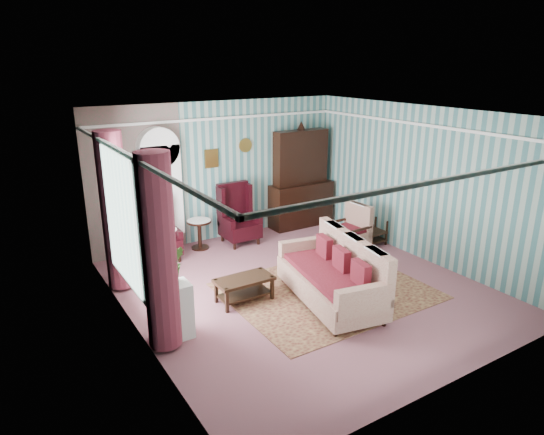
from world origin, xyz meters
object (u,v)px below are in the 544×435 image
bookcase (162,198)px  round_side_table (200,234)px  coffee_table (244,290)px  dresser_hutch (302,176)px  wingback_right (240,214)px  nest_table (374,232)px  sofa (330,270)px  floral_armchair (348,227)px  seated_woman (158,231)px  plant_stand (171,312)px  wingback_left (158,229)px

bookcase → round_side_table: (0.65, -0.24, -0.82)m
coffee_table → bookcase: bearing=96.7°
dresser_hutch → round_side_table: 2.75m
wingback_right → nest_table: wingback_right is taller
nest_table → sofa: (-2.36, -1.51, 0.28)m
nest_table → floral_armchair: floral_armchair is taller
dresser_hutch → coffee_table: (-2.93, -2.60, -0.98)m
seated_woman → floral_armchair: (3.39, -1.51, -0.09)m
plant_stand → coffee_table: (1.37, 0.42, -0.20)m
bookcase → seated_woman: 0.70m
wingback_left → floral_armchair: size_ratio=1.26×
seated_woman → bookcase: bearing=57.3°
wingback_right → round_side_table: bearing=170.0°
sofa → round_side_table: bearing=24.6°
wingback_right → coffee_table: (-1.18, -2.33, -0.43)m
wingback_left → coffee_table: bearing=-76.2°
bookcase → nest_table: (3.82, -1.94, -0.85)m
plant_stand → sofa: 2.53m
dresser_hutch → wingback_right: bearing=-171.2°
seated_woman → plant_stand: bearing=-106.2°
wingback_right → bookcase: bearing=165.4°
sofa → wingback_right: bearing=9.7°
wingback_left → round_side_table: wingback_left is taller
floral_armchair → nest_table: bearing=-96.9°
dresser_hutch → floral_armchair: 1.91m
wingback_left → nest_table: wingback_left is taller
coffee_table → sofa: bearing=-33.0°
dresser_hutch → wingback_right: dresser_hutch is taller
dresser_hutch → wingback_left: bearing=-175.6°
nest_table → plant_stand: bearing=-166.2°
dresser_hutch → floral_armchair: size_ratio=2.38×
wingback_right → coffee_table: bearing=-116.9°
sofa → floral_armchair: bearing=-36.9°
bookcase → seated_woman: (-0.25, -0.39, -0.53)m
coffee_table → wingback_left: bearing=103.8°
plant_stand → floral_armchair: (4.19, 1.24, 0.10)m
seated_woman → round_side_table: bearing=9.5°
wingback_left → coffee_table: (0.57, -2.33, -0.43)m
coffee_table → plant_stand: bearing=-162.9°
wingback_left → sofa: bearing=-60.9°
wingback_right → floral_armchair: size_ratio=1.26×
wingback_right → nest_table: 2.81m
dresser_hutch → sofa: size_ratio=1.10×
nest_table → seated_woman: bearing=159.2°
seated_woman → wingback_left: bearing=0.0°
dresser_hutch → round_side_table: dresser_hutch is taller
wingback_right → nest_table: (2.32, -1.55, -0.35)m
bookcase → nest_table: bearing=-26.9°
wingback_left → wingback_right: same height
round_side_table → sofa: (0.81, -3.21, 0.25)m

